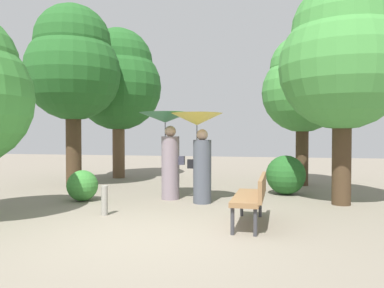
% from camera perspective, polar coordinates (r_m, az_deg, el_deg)
% --- Properties ---
extents(ground_plane, '(40.00, 40.00, 0.00)m').
position_cam_1_polar(ground_plane, '(5.72, -7.77, -13.90)').
color(ground_plane, gray).
extents(person_left, '(1.22, 1.22, 2.03)m').
position_cam_1_polar(person_left, '(8.64, -3.81, 0.78)').
color(person_left, gray).
rests_on(person_left, ground).
extents(person_right, '(1.14, 1.14, 1.99)m').
position_cam_1_polar(person_right, '(8.10, 1.10, 0.65)').
color(person_right, '#474C56').
rests_on(person_right, ground).
extents(park_bench, '(0.53, 1.51, 0.83)m').
position_cam_1_polar(park_bench, '(6.27, 9.40, -7.76)').
color(park_bench, '#38383D').
rests_on(park_bench, ground).
extents(tree_near_right, '(2.68, 2.68, 4.83)m').
position_cam_1_polar(tree_near_right, '(8.70, 22.31, 12.56)').
color(tree_near_right, '#42301E').
rests_on(tree_near_right, ground).
extents(tree_mid_left, '(2.99, 2.99, 5.21)m').
position_cam_1_polar(tree_mid_left, '(13.25, -11.36, 9.74)').
color(tree_mid_left, brown).
rests_on(tree_mid_left, ground).
extents(tree_mid_right, '(2.38, 2.38, 4.47)m').
position_cam_1_polar(tree_mid_right, '(11.50, 16.76, 8.82)').
color(tree_mid_right, '#42301E').
rests_on(tree_mid_right, ground).
extents(tree_far_back, '(2.74, 2.74, 5.28)m').
position_cam_1_polar(tree_far_back, '(11.45, -17.97, 11.70)').
color(tree_far_back, '#42301E').
rests_on(tree_far_back, ground).
extents(bush_path_left, '(0.70, 0.70, 0.70)m').
position_cam_1_polar(bush_path_left, '(8.79, -16.63, -6.19)').
color(bush_path_left, '#387F33').
rests_on(bush_path_left, ground).
extents(bush_path_right, '(0.99, 0.99, 0.99)m').
position_cam_1_polar(bush_path_right, '(9.62, 14.32, -4.66)').
color(bush_path_right, '#235B23').
rests_on(bush_path_right, ground).
extents(path_marker_post, '(0.12, 0.12, 0.56)m').
position_cam_1_polar(path_marker_post, '(7.15, -13.41, -8.52)').
color(path_marker_post, gray).
rests_on(path_marker_post, ground).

